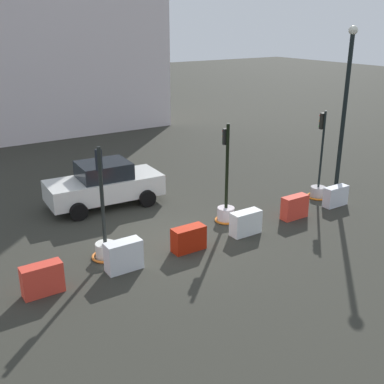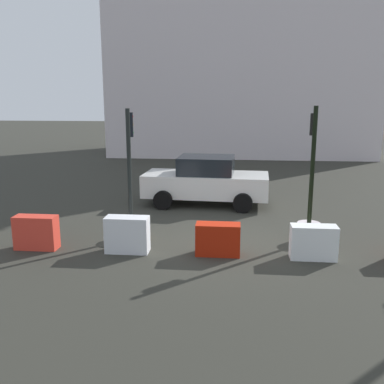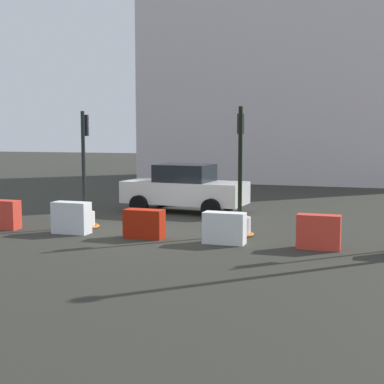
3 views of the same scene
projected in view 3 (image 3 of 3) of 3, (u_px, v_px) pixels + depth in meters
ground_plane at (157, 232)px, 15.75m from camera, size 120.00×120.00×0.00m
traffic_light_1 at (85, 208)px, 16.55m from camera, size 0.89×0.89×3.51m
traffic_light_2 at (240, 214)px, 15.24m from camera, size 0.81×0.81×3.59m
construction_barrier_1 at (2, 215)px, 16.34m from camera, size 1.08×0.42×0.86m
construction_barrier_2 at (71, 218)px, 15.58m from camera, size 1.07×0.47×0.90m
construction_barrier_3 at (144, 224)px, 14.88m from camera, size 1.08×0.47×0.79m
construction_barrier_4 at (224, 228)px, 14.11m from camera, size 1.09×0.45×0.82m
construction_barrier_5 at (319, 232)px, 13.44m from camera, size 1.06×0.40×0.86m
car_white_van at (185, 189)px, 19.84m from camera, size 4.53×2.40×1.74m
building_main_facade at (289, 57)px, 32.96m from camera, size 17.73×7.51×14.86m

